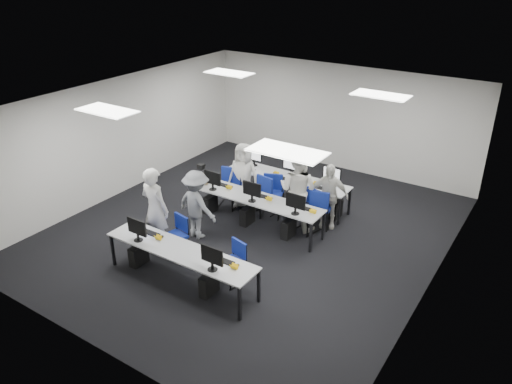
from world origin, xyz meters
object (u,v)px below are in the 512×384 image
Objects in this scene: desk_mid at (256,200)px; chair_3 at (271,203)px; student_3 at (328,196)px; chair_6 at (270,199)px; desk_front at (180,252)px; student_0 at (155,209)px; chair_5 at (243,194)px; student_1 at (298,190)px; chair_2 at (228,195)px; chair_7 at (320,214)px; chair_1 at (233,270)px; photographer at (197,205)px; chair_4 at (308,218)px; chair_0 at (176,243)px; student_2 at (244,175)px.

desk_mid is 0.78m from chair_3.
chair_6 is at bearing 161.38° from student_3.
desk_mid is at bearing -167.32° from student_3.
desk_front is 3.76m from student_3.
student_3 is (2.59, 2.84, -0.16)m from student_0.
chair_6 is at bearing 92.54° from desk_front.
student_1 reaches higher than chair_5.
desk_front is at bearing -84.03° from chair_2.
student_1 is (-0.43, -0.33, 0.63)m from chair_7.
photographer reaches higher than chair_1.
chair_4 is at bearing -13.98° from chair_2.
desk_mid is at bearing 90.00° from desk_front.
chair_4 reaches higher than desk_mid.
photographer is at bearing -128.29° from desk_mid.
chair_0 is 0.56× the size of student_3.
chair_7 is at bearing 34.33° from desk_mid.
student_3 is (0.13, 0.09, 0.47)m from chair_7.
desk_front is 3.25× the size of chair_3.
desk_mid is at bearing -120.20° from student_0.
chair_2 is 0.99× the size of chair_3.
chair_0 reaches higher than chair_5.
chair_1 is 0.51× the size of student_2.
chair_4 is 1.98m from student_2.
student_3 is (0.28, 0.41, 0.47)m from chair_4.
student_1 is (0.78, 0.50, 0.25)m from desk_mid.
desk_front is at bearing 75.16° from student_1.
desk_front is 3.46m from chair_6.
photographer is (-0.70, -1.91, 0.48)m from chair_6.
student_0 is (-1.10, -2.76, 0.62)m from chair_6.
student_2 reaches higher than photographer.
student_3 is at bearing 69.13° from desk_front.
chair_1 is (1.54, -0.12, -0.01)m from chair_0.
student_2 reaches higher than chair_0.
photographer reaches higher than chair_4.
student_2 is at bearing 170.05° from chair_7.
student_3 reaches higher than chair_2.
desk_front is 3.30m from chair_4.
student_0 reaches higher than chair_7.
chair_1 is 3.32m from chair_5.
student_1 is (1.71, -0.29, 0.66)m from chair_5.
student_1 reaches higher than chair_7.
chair_0 is 1.55m from chair_1.
student_0 is (-2.04, 0.12, 0.66)m from chair_1.
student_0 is at bearing 49.39° from student_1.
chair_7 is at bearing 21.50° from chair_5.
photographer is (0.08, -1.87, 0.52)m from chair_5.
chair_6 is at bearing 166.68° from chair_7.
student_2 is 1.06× the size of student_3.
chair_7 is 0.62× the size of student_3.
photographer reaches higher than chair_7.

